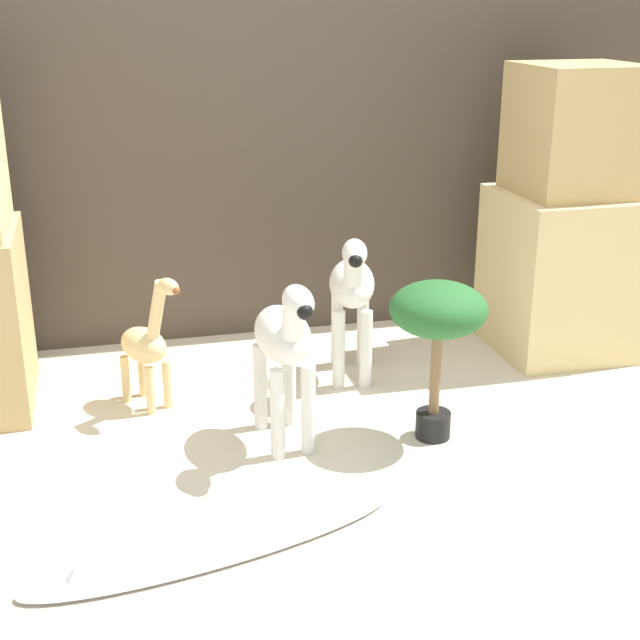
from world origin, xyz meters
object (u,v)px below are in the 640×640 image
(potted_palm_front, at_px, (438,318))
(zebra_left, at_px, (285,343))
(zebra_right, at_px, (352,290))
(surfboard, at_px, (212,543))
(giraffe_figurine, at_px, (147,344))

(potted_palm_front, bearing_deg, zebra_left, 171.29)
(zebra_left, height_order, potted_palm_front, zebra_left)
(zebra_right, bearing_deg, surfboard, -124.02)
(giraffe_figurine, bearing_deg, zebra_right, 4.77)
(surfboard, bearing_deg, giraffe_figurine, 96.01)
(giraffe_figurine, bearing_deg, potted_palm_front, -27.70)
(potted_palm_front, bearing_deg, surfboard, -150.31)
(zebra_right, height_order, giraffe_figurine, zebra_right)
(zebra_left, xyz_separation_m, surfboard, (-0.36, -0.60, -0.39))
(zebra_right, height_order, potted_palm_front, zebra_right)
(zebra_right, xyz_separation_m, zebra_left, (-0.40, -0.52, 0.00))
(zebra_right, bearing_deg, zebra_left, -127.44)
(zebra_left, distance_m, giraffe_figurine, 0.66)
(giraffe_figurine, height_order, potted_palm_front, potted_palm_front)
(zebra_right, distance_m, surfboard, 1.40)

